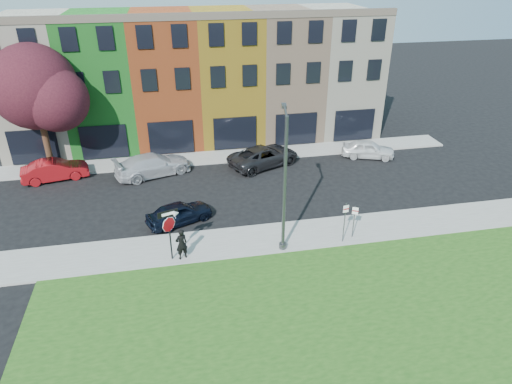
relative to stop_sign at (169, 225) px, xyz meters
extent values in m
plane|color=black|center=(5.49, -2.07, -2.17)|extent=(120.00, 120.00, 0.00)
cube|color=gray|center=(7.49, 0.93, -2.11)|extent=(40.00, 3.00, 0.12)
cube|color=gray|center=(2.49, 12.93, -2.11)|extent=(40.00, 2.40, 0.12)
cube|color=#1C4915|center=(13.49, -8.07, -2.12)|extent=(40.00, 16.00, 0.10)
cube|color=beige|center=(-9.51, 19.13, 2.83)|extent=(5.00, 10.00, 10.00)
cube|color=#27902A|center=(-4.51, 19.13, 2.83)|extent=(5.00, 10.00, 10.00)
cube|color=#BF4C1F|center=(0.49, 19.13, 2.83)|extent=(5.00, 10.00, 10.00)
cube|color=gold|center=(5.49, 19.13, 2.83)|extent=(5.00, 10.00, 10.00)
cube|color=tan|center=(10.49, 19.13, 2.83)|extent=(5.00, 10.00, 10.00)
cube|color=beige|center=(15.49, 19.13, 2.83)|extent=(5.00, 10.00, 10.00)
cube|color=black|center=(2.99, 14.07, -0.67)|extent=(30.00, 0.12, 2.60)
cylinder|color=black|center=(0.00, 0.02, -0.66)|extent=(0.08, 0.08, 2.78)
cylinder|color=white|center=(0.00, 0.00, 0.04)|extent=(0.79, 0.28, 0.82)
cylinder|color=maroon|center=(0.00, -0.02, 0.04)|extent=(0.75, 0.26, 0.78)
cube|color=black|center=(0.00, 0.00, 0.65)|extent=(1.01, 0.36, 0.34)
cube|color=white|center=(0.00, -0.03, 0.65)|extent=(0.63, 0.22, 0.14)
imported|color=black|center=(0.53, -0.04, -1.18)|extent=(0.92, 0.84, 1.74)
imported|color=black|center=(0.56, 3.75, -1.51)|extent=(4.37, 5.01, 1.32)
imported|color=maroon|center=(-7.69, 11.28, -1.44)|extent=(3.31, 5.03, 1.45)
imported|color=#B3B3B8|center=(-0.95, 10.74, -1.39)|extent=(5.56, 6.76, 1.57)
imported|color=black|center=(7.14, 10.84, -1.41)|extent=(6.52, 7.29, 1.51)
imported|color=silver|center=(15.40, 10.77, -1.49)|extent=(4.16, 5.03, 1.36)
cylinder|color=#484B4E|center=(5.84, -0.17, 1.63)|extent=(0.18, 0.18, 7.37)
cylinder|color=#484B4E|center=(5.84, -0.17, -1.90)|extent=(0.40, 0.40, 0.30)
cylinder|color=#484B4E|center=(6.03, 0.82, 5.22)|extent=(0.49, 1.99, 0.12)
cube|color=#484B4E|center=(6.23, 1.90, 5.17)|extent=(0.35, 0.59, 0.16)
cylinder|color=#484B4E|center=(9.92, 0.16, -1.07)|extent=(0.05, 0.05, 1.96)
cube|color=white|center=(9.92, 0.13, -0.36)|extent=(0.30, 0.15, 0.42)
cube|color=maroon|center=(9.92, 0.11, -0.36)|extent=(0.30, 0.14, 0.06)
cylinder|color=#484B4E|center=(9.23, -0.17, -0.85)|extent=(0.05, 0.05, 2.40)
cube|color=white|center=(9.23, -0.20, 0.01)|extent=(0.32, 0.07, 0.42)
cube|color=maroon|center=(9.23, -0.22, 0.01)|extent=(0.32, 0.06, 0.06)
cylinder|color=#301E10|center=(-8.31, 13.08, -0.04)|extent=(0.44, 0.44, 4.02)
sphere|color=black|center=(-8.31, 13.08, 3.99)|extent=(5.76, 5.76, 5.76)
sphere|color=black|center=(-6.87, 12.21, 3.27)|extent=(4.32, 4.32, 4.32)
sphere|color=black|center=(-9.61, 14.09, 3.41)|extent=(4.03, 4.03, 4.03)
sphere|color=black|center=(-8.03, 13.66, 5.00)|extent=(3.46, 3.46, 3.46)
camera|label=1|loc=(0.54, -19.77, 11.98)|focal=32.00mm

